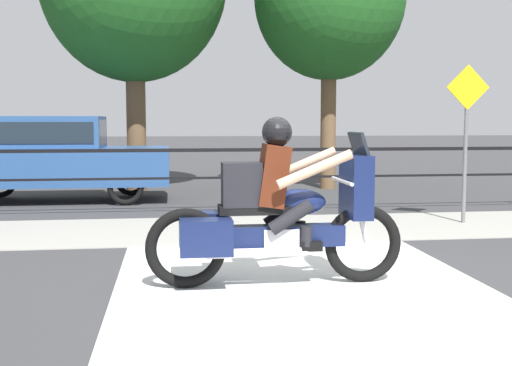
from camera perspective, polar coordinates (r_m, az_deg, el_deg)
The scene contains 7 objects.
ground_plane at distance 6.28m, azimuth 7.17°, elevation -9.16°, with size 120.00×120.00×0.00m, color #38383A.
sidewalk_band at distance 9.53m, azimuth 1.95°, elevation -4.02°, with size 44.00×2.40×0.01m, color #99968E.
crosswalk_band at distance 6.01m, azimuth 4.57°, elevation -9.76°, with size 3.57×6.00×0.01m, color silver.
fence_railing at distance 11.05m, azimuth 0.55°, elevation 1.90°, with size 36.00×0.05×1.12m.
motorcycle at distance 6.17m, azimuth 1.71°, elevation -2.58°, with size 2.51×0.76×1.63m.
parked_car at distance 13.21m, azimuth -17.55°, elevation 2.51°, with size 4.31×1.75×1.67m.
street_sign at distance 10.39m, azimuth 18.19°, elevation 4.91°, with size 0.68×0.06×2.44m.
Camera 1 is at (-1.56, -5.87, 1.59)m, focal length 45.00 mm.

